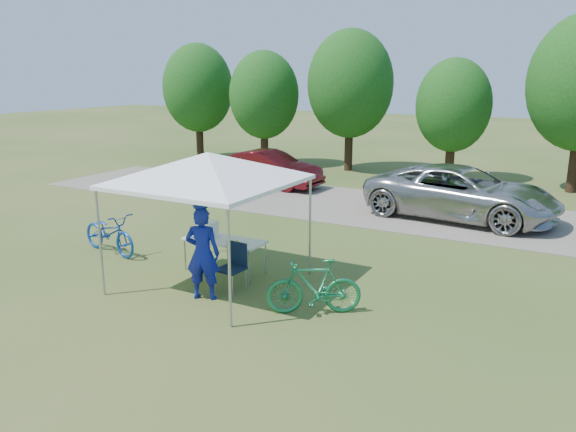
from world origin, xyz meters
name	(u,v)px	position (x,y,z in m)	size (l,w,h in m)	color
ground	(212,284)	(0.00, 0.00, 0.00)	(100.00, 100.00, 0.00)	#2D5119
gravel_strip	(358,206)	(0.00, 8.00, 0.01)	(24.00, 5.00, 0.02)	gray
canopy	(208,156)	(0.00, 0.00, 2.65)	(4.53, 4.53, 3.00)	#A5A5AA
treeline	(409,91)	(-0.29, 14.05, 3.53)	(24.89, 4.28, 6.30)	#382314
folding_table	(224,241)	(-0.18, 0.73, 0.69)	(1.79, 0.75, 0.74)	white
folding_chair	(234,262)	(0.56, -0.01, 0.57)	(0.52, 0.54, 0.95)	#0E1B32
cooler	(206,229)	(-0.66, 0.73, 0.91)	(0.48, 0.33, 0.35)	white
ice_cream_cup	(237,241)	(0.18, 0.68, 0.76)	(0.07, 0.07, 0.05)	yellow
cyclist	(203,254)	(0.32, -0.69, 0.90)	(0.66, 0.43, 1.81)	navy
bike_blue	(109,233)	(-3.38, 0.49, 0.50)	(0.67, 1.92, 1.01)	#11449C
bike_green	(314,286)	(2.49, -0.30, 0.51)	(0.48, 1.71, 1.03)	#1A7948
minivan	(461,193)	(3.30, 7.90, 0.80)	(2.57, 5.58, 1.55)	#AFAFAA
sedan	(269,169)	(-4.17, 9.36, 0.70)	(1.43, 4.11, 1.35)	#4E0D11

